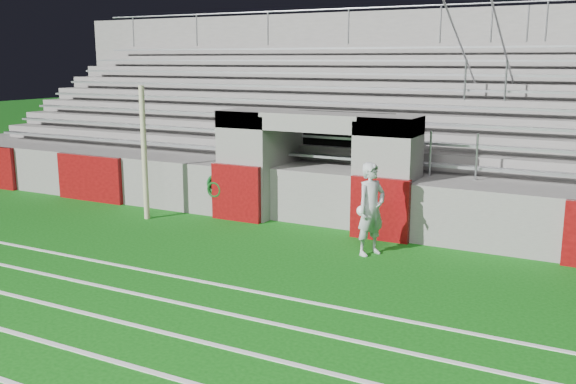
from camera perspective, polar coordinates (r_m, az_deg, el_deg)
The scene contains 6 objects.
ground at distance 12.11m, azimuth -4.85°, elevation -6.55°, with size 90.00×90.00×0.00m, color #0E550E.
field_post at distance 15.63m, azimuth -12.66°, elevation 3.37°, with size 0.13×0.13×3.19m, color #B5B087.
field_markings at distance 8.67m, azimuth -23.65°, elevation -15.20°, with size 28.00×8.09×0.01m.
stadium_structure at distance 18.84m, azimuth 8.29°, elevation 4.60°, with size 26.00×8.48×5.42m.
goalkeeper_with_ball at distance 12.62m, azimuth 7.39°, elevation -1.51°, with size 0.68×0.79×1.84m.
hose_coil at distance 15.57m, azimuth -6.50°, elevation 0.50°, with size 0.49×0.14×0.57m.
Camera 1 is at (6.26, -9.66, 3.79)m, focal length 40.00 mm.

